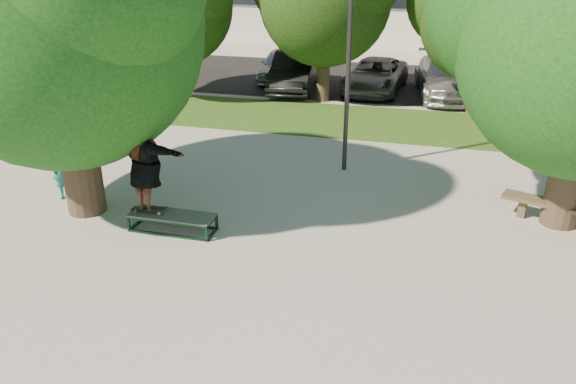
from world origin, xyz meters
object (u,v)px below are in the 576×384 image
(car_silver_a, at_px, (281,65))
(grind_box, at_px, (173,222))
(lamppost, at_px, (349,50))
(car_grey, at_px, (375,75))
(bystander, at_px, (64,167))
(car_dark, at_px, (295,71))
(car_silver_b, at_px, (446,77))
(tree_left, at_px, (55,6))

(car_silver_a, bearing_deg, grind_box, -87.80)
(lamppost, relative_size, car_grey, 1.31)
(bystander, distance_m, car_silver_a, 13.67)
(lamppost, xyz_separation_m, car_grey, (-0.23, 9.03, -2.50))
(lamppost, relative_size, car_dark, 1.30)
(grind_box, distance_m, car_silver_a, 14.60)
(lamppost, bearing_deg, bystander, -150.02)
(bystander, bearing_deg, car_silver_a, 54.64)
(car_grey, relative_size, car_silver_b, 0.90)
(lamppost, bearing_deg, car_silver_a, 114.02)
(car_dark, height_order, car_silver_b, car_dark)
(car_dark, height_order, car_grey, car_dark)
(car_dark, distance_m, car_grey, 3.30)
(car_silver_a, height_order, car_grey, car_silver_a)
(bystander, distance_m, car_grey, 13.80)
(car_dark, bearing_deg, grind_box, -93.40)
(car_silver_a, height_order, car_dark, car_dark)
(lamppost, bearing_deg, tree_left, -143.58)
(car_grey, bearing_deg, car_silver_a, 170.64)
(car_dark, bearing_deg, bystander, -108.00)
(lamppost, height_order, grind_box, lamppost)
(tree_left, bearing_deg, bystander, 150.88)
(lamppost, distance_m, bystander, 7.37)
(lamppost, bearing_deg, car_grey, 91.48)
(grind_box, xyz_separation_m, car_silver_a, (-1.59, 14.50, 0.49))
(grind_box, relative_size, car_grey, 0.39)
(car_silver_a, distance_m, car_grey, 4.40)
(grind_box, bearing_deg, car_dark, 92.57)
(car_silver_a, distance_m, car_silver_b, 7.12)
(grind_box, bearing_deg, tree_left, 168.23)
(grind_box, relative_size, car_silver_b, 0.35)
(grind_box, bearing_deg, car_silver_a, 96.26)
(tree_left, relative_size, car_silver_b, 1.38)
(grind_box, bearing_deg, car_silver_b, 67.93)
(lamppost, xyz_separation_m, car_dark, (-3.49, 8.50, -2.38))
(grind_box, distance_m, bystander, 3.32)
(grind_box, bearing_deg, car_grey, 78.74)
(bystander, xyz_separation_m, car_silver_a, (1.54, 13.58, -0.11))
(bystander, xyz_separation_m, car_dark, (2.56, 11.99, -0.02))
(tree_left, height_order, grind_box, tree_left)
(car_silver_a, xyz_separation_m, car_dark, (1.01, -1.60, 0.10))
(lamppost, height_order, car_silver_a, lamppost)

